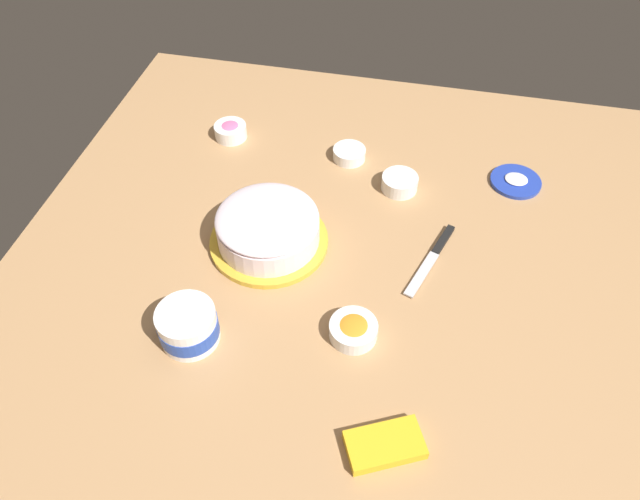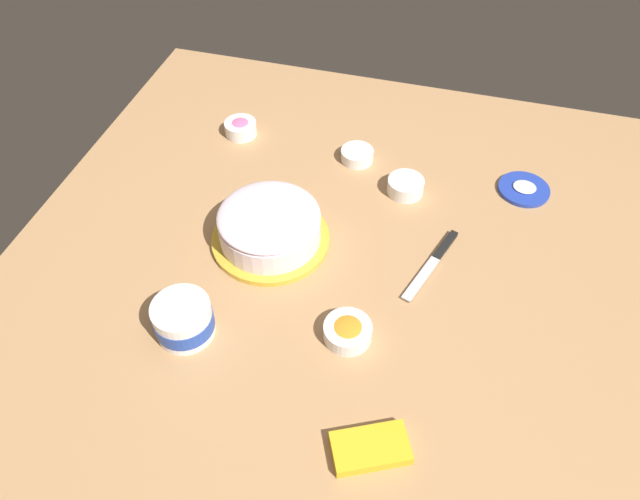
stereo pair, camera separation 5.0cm
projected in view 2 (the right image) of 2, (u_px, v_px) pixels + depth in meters
name	position (u px, v px, depth m)	size (l,w,h in m)	color
ground_plane	(348.00, 271.00, 1.32)	(1.54, 1.54, 0.00)	tan
frosted_cake	(270.00, 227.00, 1.34)	(0.27, 0.27, 0.10)	gold
frosting_tub	(183.00, 319.00, 1.18)	(0.12, 0.12, 0.08)	white
frosting_tub_lid	(524.00, 189.00, 1.48)	(0.13, 0.13, 0.02)	#233DAD
spreading_knife	(436.00, 259.00, 1.33)	(0.09, 0.23, 0.01)	silver
sprinkle_bowl_blue	(357.00, 155.00, 1.56)	(0.09, 0.09, 0.03)	white
sprinkle_bowl_orange	(348.00, 331.00, 1.19)	(0.10, 0.10, 0.04)	white
sprinkle_bowl_pink	(241.00, 127.00, 1.63)	(0.09, 0.09, 0.04)	white
sprinkle_bowl_yellow	(406.00, 185.00, 1.47)	(0.09, 0.09, 0.04)	white
candy_box_lower	(370.00, 448.00, 1.03)	(0.13, 0.07, 0.02)	yellow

